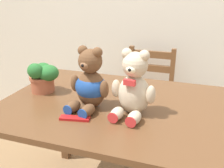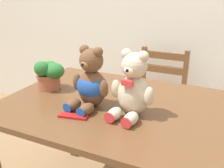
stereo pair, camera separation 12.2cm
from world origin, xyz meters
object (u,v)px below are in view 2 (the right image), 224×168
object	(u,v)px
wooden_chair_behind	(158,99)
chocolate_bar	(73,116)
potted_plant	(49,73)
teddy_bear_right	(133,88)
teddy_bear_left	(91,83)

from	to	relation	value
wooden_chair_behind	chocolate_bar	size ratio (longest dim) A/B	6.03
wooden_chair_behind	potted_plant	world-z (taller)	potted_plant
teddy_bear_right	potted_plant	bearing A→B (deg)	-2.38
chocolate_bar	teddy_bear_left	bearing A→B (deg)	83.58
teddy_bear_right	chocolate_bar	xyz separation A→B (m)	(-0.24, -0.15, -0.13)
teddy_bear_right	potted_plant	distance (m)	0.58
potted_plant	teddy_bear_right	bearing A→B (deg)	-10.16
teddy_bear_right	chocolate_bar	size ratio (longest dim) A/B	2.25
teddy_bear_left	wooden_chair_behind	bearing A→B (deg)	-88.06
wooden_chair_behind	teddy_bear_left	xyz separation A→B (m)	(-0.13, -0.93, 0.45)
teddy_bear_left	teddy_bear_right	bearing A→B (deg)	-171.08
teddy_bear_right	chocolate_bar	world-z (taller)	teddy_bear_right
teddy_bear_right	chocolate_bar	distance (m)	0.31
wooden_chair_behind	teddy_bear_left	world-z (taller)	teddy_bear_left
teddy_bear_left	teddy_bear_right	xyz separation A→B (m)	(0.22, -0.00, 0.01)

